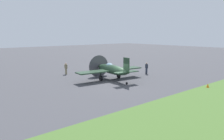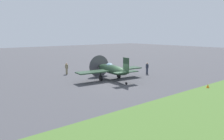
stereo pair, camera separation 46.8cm
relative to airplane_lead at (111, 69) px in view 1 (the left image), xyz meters
The scene contains 6 objects.
ground_plane 3.13m from the airplane_lead, 118.70° to the right, with size 160.00×160.00×0.00m, color #424247.
grass_verge 15.10m from the airplane_lead, 95.11° to the right, with size 120.00×11.00×0.01m, color #476B2D.
airplane_lead is the anchor object (origin of this frame).
ground_crew_chief 6.90m from the airplane_lead, ahead, with size 0.38×0.62×1.73m.
ground_crew_mechanic 7.88m from the airplane_lead, 109.17° to the left, with size 0.38×0.61×1.73m.
runway_marker_cone 11.76m from the airplane_lead, 61.22° to the right, with size 0.36×0.36×0.44m, color orange.
Camera 1 is at (-17.10, -19.39, 6.06)m, focal length 35.52 mm.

